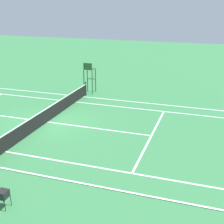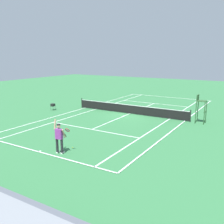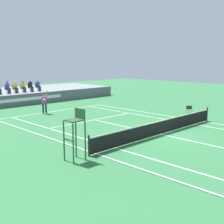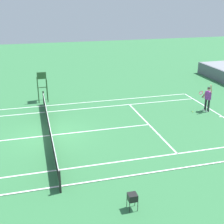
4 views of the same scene
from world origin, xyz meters
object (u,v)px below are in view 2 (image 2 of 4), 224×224
object	(u,v)px
tennis_player	(59,138)
tennis_ball	(73,148)
umpire_chair	(201,105)
ball_hopper	(53,105)

from	to	relation	value
tennis_player	tennis_ball	bearing A→B (deg)	-92.79
umpire_chair	tennis_player	bearing A→B (deg)	64.47
umpire_chair	tennis_ball	bearing A→B (deg)	62.42
tennis_ball	umpire_chair	bearing A→B (deg)	-117.58
tennis_player	ball_hopper	distance (m)	12.62
ball_hopper	tennis_ball	bearing A→B (deg)	139.79
tennis_ball	ball_hopper	bearing A→B (deg)	-40.21
tennis_player	umpire_chair	world-z (taller)	umpire_chair
tennis_player	ball_hopper	bearing A→B (deg)	-44.11
umpire_chair	ball_hopper	distance (m)	14.77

